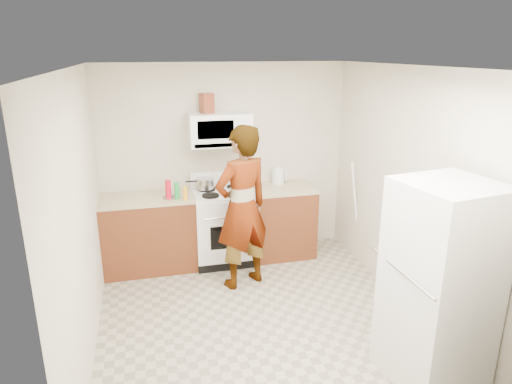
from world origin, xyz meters
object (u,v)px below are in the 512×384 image
object	(u,v)px
fridge	(439,285)
saucepan	(205,184)
kettle	(278,177)
person	(242,208)
gas_range	(224,225)
microwave	(220,129)

from	to	relation	value
fridge	saucepan	distance (m)	3.13
fridge	kettle	bearing A→B (deg)	91.69
person	kettle	world-z (taller)	person
gas_range	fridge	size ratio (longest dim) A/B	0.66
gas_range	kettle	bearing A→B (deg)	12.22
microwave	fridge	bearing A→B (deg)	-65.06
person	fridge	distance (m)	2.27
gas_range	person	distance (m)	0.83
fridge	microwave	bearing A→B (deg)	106.37
gas_range	saucepan	xyz separation A→B (m)	(-0.20, 0.13, 0.53)
microwave	kettle	xyz separation A→B (m)	(0.77, 0.04, -0.67)
gas_range	saucepan	size ratio (longest dim) A/B	4.97
fridge	kettle	xyz separation A→B (m)	(-0.50, 2.79, 0.18)
gas_range	saucepan	distance (m)	0.58
person	gas_range	bearing A→B (deg)	-105.15
gas_range	person	size ratio (longest dim) A/B	0.60
gas_range	microwave	xyz separation A→B (m)	(0.00, 0.13, 1.21)
microwave	fridge	xyz separation A→B (m)	(1.28, -2.75, -0.85)
kettle	person	bearing A→B (deg)	-128.20
gas_range	microwave	bearing A→B (deg)	90.00
fridge	gas_range	bearing A→B (deg)	107.43
saucepan	microwave	bearing A→B (deg)	-1.84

